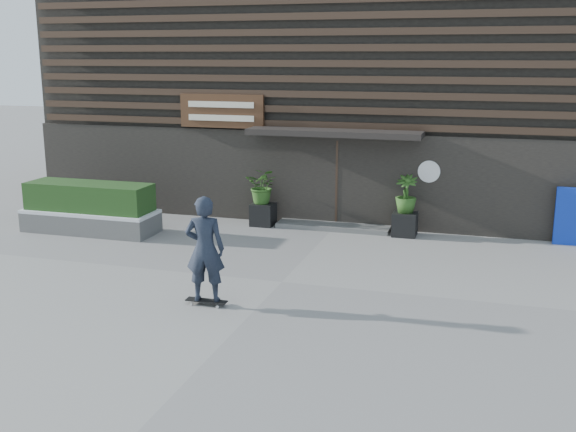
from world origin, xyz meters
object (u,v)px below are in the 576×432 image
(raised_bed, at_px, (91,222))
(skateboarder, at_px, (205,249))
(planter_pot_left, at_px, (263,214))
(planter_pot_right, at_px, (405,224))

(raised_bed, distance_m, skateboarder, 6.55)
(planter_pot_left, height_order, raised_bed, planter_pot_left)
(planter_pot_left, bearing_deg, skateboarder, -80.95)
(planter_pot_right, bearing_deg, planter_pot_left, 180.00)
(planter_pot_left, xyz_separation_m, raised_bed, (-4.07, -1.95, -0.05))
(planter_pot_left, height_order, skateboarder, skateboarder)
(skateboarder, bearing_deg, raised_bed, 140.75)
(planter_pot_right, bearing_deg, skateboarder, -115.07)
(planter_pot_right, relative_size, raised_bed, 0.17)
(raised_bed, height_order, skateboarder, skateboarder)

